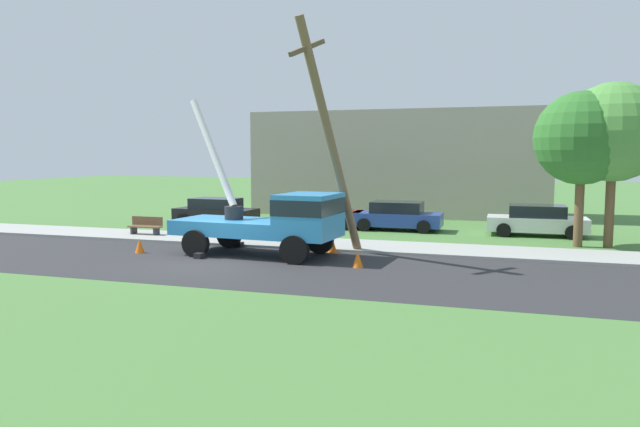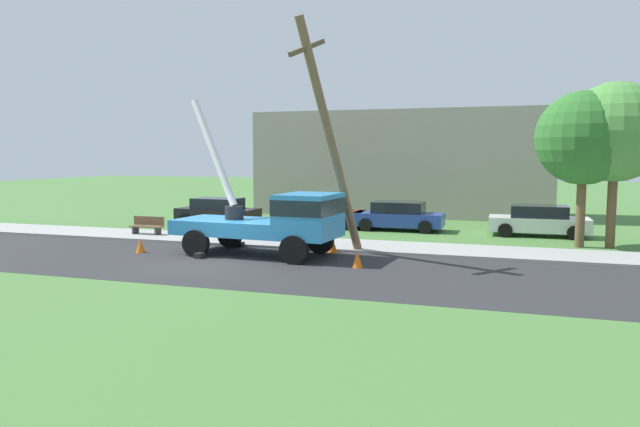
% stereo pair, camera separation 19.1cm
% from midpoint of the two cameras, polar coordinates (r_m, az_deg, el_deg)
% --- Properties ---
extents(ground_plane, '(120.00, 120.00, 0.00)m').
position_cam_midpoint_polar(ground_plane, '(31.84, -0.29, -1.05)').
color(ground_plane, '#477538').
extents(road_asphalt, '(80.00, 7.15, 0.01)m').
position_cam_midpoint_polar(road_asphalt, '(20.89, -10.55, -4.70)').
color(road_asphalt, '#2B2B2D').
rests_on(road_asphalt, ground).
extents(sidewalk_strip, '(80.00, 2.93, 0.10)m').
position_cam_midpoint_polar(sidewalk_strip, '(25.37, -5.16, -2.69)').
color(sidewalk_strip, '#9E9E99').
rests_on(sidewalk_strip, ground).
extents(utility_truck, '(6.74, 3.22, 5.98)m').
position_cam_midpoint_polar(utility_truck, '(21.73, -4.45, -0.48)').
color(utility_truck, '#2D84C6').
rests_on(utility_truck, ground).
extents(leaning_utility_pole, '(1.76, 3.75, 8.47)m').
position_cam_midpoint_polar(leaning_utility_pole, '(21.41, 0.69, 7.27)').
color(leaning_utility_pole, brown).
rests_on(leaning_utility_pole, ground).
extents(traffic_cone_ahead, '(0.36, 0.36, 0.56)m').
position_cam_midpoint_polar(traffic_cone_ahead, '(19.70, 3.38, -4.42)').
color(traffic_cone_ahead, orange).
rests_on(traffic_cone_ahead, ground).
extents(traffic_cone_behind, '(0.36, 0.36, 0.56)m').
position_cam_midpoint_polar(traffic_cone_behind, '(23.63, -17.21, -2.98)').
color(traffic_cone_behind, orange).
rests_on(traffic_cone_behind, ground).
extents(traffic_cone_curbside, '(0.36, 0.36, 0.56)m').
position_cam_midpoint_polar(traffic_cone_curbside, '(22.65, 0.97, -3.09)').
color(traffic_cone_curbside, orange).
rests_on(traffic_cone_curbside, ground).
extents(parked_sedan_black, '(4.49, 2.17, 1.42)m').
position_cam_midpoint_polar(parked_sedan_black, '(32.19, -10.17, 0.21)').
color(parked_sedan_black, black).
rests_on(parked_sedan_black, ground).
extents(parked_sedan_red, '(4.52, 2.22, 1.42)m').
position_cam_midpoint_polar(parked_sedan_red, '(30.47, -0.19, -0.01)').
color(parked_sedan_red, '#B21E1E').
rests_on(parked_sedan_red, ground).
extents(parked_sedan_blue, '(4.41, 2.03, 1.42)m').
position_cam_midpoint_polar(parked_sedan_blue, '(29.52, 7.24, -0.24)').
color(parked_sedan_blue, '#263F99').
rests_on(parked_sedan_blue, ground).
extents(parked_sedan_white, '(4.41, 2.04, 1.42)m').
position_cam_midpoint_polar(parked_sedan_white, '(29.01, 20.00, -0.64)').
color(parked_sedan_white, silver).
rests_on(parked_sedan_white, ground).
extents(park_bench, '(1.60, 0.45, 0.90)m').
position_cam_midpoint_polar(park_bench, '(28.30, -16.63, -1.19)').
color(park_bench, brown).
rests_on(park_bench, ground).
extents(roadside_tree_near, '(3.95, 3.95, 6.60)m').
position_cam_midpoint_polar(roadside_tree_near, '(26.32, 26.24, 7.00)').
color(roadside_tree_near, brown).
rests_on(roadside_tree_near, ground).
extents(roadside_tree_far, '(3.76, 3.76, 6.28)m').
position_cam_midpoint_polar(roadside_tree_far, '(26.00, 23.75, 6.63)').
color(roadside_tree_far, brown).
rests_on(roadside_tree_far, ground).
extents(lowrise_building_backdrop, '(18.00, 6.00, 6.40)m').
position_cam_midpoint_polar(lowrise_building_backdrop, '(38.01, 7.58, 4.83)').
color(lowrise_building_backdrop, '#A5998C').
rests_on(lowrise_building_backdrop, ground).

